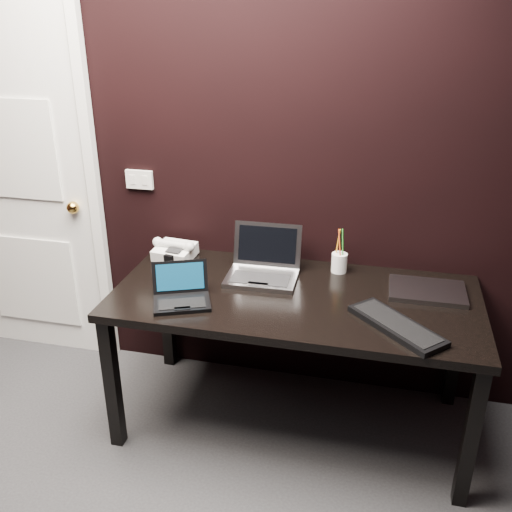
% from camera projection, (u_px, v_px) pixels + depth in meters
% --- Properties ---
extents(wall_back, '(4.00, 0.00, 4.00)m').
position_uv_depth(wall_back, '(253.00, 152.00, 2.85)').
color(wall_back, black).
rests_on(wall_back, ground).
extents(door, '(0.99, 0.10, 2.14)m').
position_uv_depth(door, '(20.00, 185.00, 3.21)').
color(door, white).
rests_on(door, ground).
extents(wall_switch, '(0.15, 0.02, 0.10)m').
position_uv_depth(wall_switch, '(139.00, 180.00, 3.04)').
color(wall_switch, silver).
rests_on(wall_switch, wall_back).
extents(desk, '(1.70, 0.80, 0.74)m').
position_uv_depth(desk, '(295.00, 309.00, 2.69)').
color(desk, black).
rests_on(desk, ground).
extents(netbook, '(0.32, 0.30, 0.16)m').
position_uv_depth(netbook, '(181.00, 295.00, 2.58)').
color(netbook, black).
rests_on(netbook, desk).
extents(silver_laptop, '(0.35, 0.32, 0.24)m').
position_uv_depth(silver_laptop, '(263.00, 269.00, 2.81)').
color(silver_laptop, '#A0A1A5').
rests_on(silver_laptop, desk).
extents(ext_keyboard, '(0.42, 0.42, 0.03)m').
position_uv_depth(ext_keyboard, '(397.00, 325.00, 2.38)').
color(ext_keyboard, black).
rests_on(ext_keyboard, desk).
extents(closed_laptop, '(0.35, 0.25, 0.02)m').
position_uv_depth(closed_laptop, '(427.00, 291.00, 2.66)').
color(closed_laptop, gray).
rests_on(closed_laptop, desk).
extents(desk_phone, '(0.25, 0.20, 0.12)m').
position_uv_depth(desk_phone, '(175.00, 251.00, 3.01)').
color(desk_phone, white).
rests_on(desk_phone, desk).
extents(mobile_phone, '(0.06, 0.06, 0.10)m').
position_uv_depth(mobile_phone, '(169.00, 267.00, 2.85)').
color(mobile_phone, black).
rests_on(mobile_phone, desk).
extents(pen_cup, '(0.09, 0.09, 0.23)m').
position_uv_depth(pen_cup, '(339.00, 262.00, 2.86)').
color(pen_cup, white).
rests_on(pen_cup, desk).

